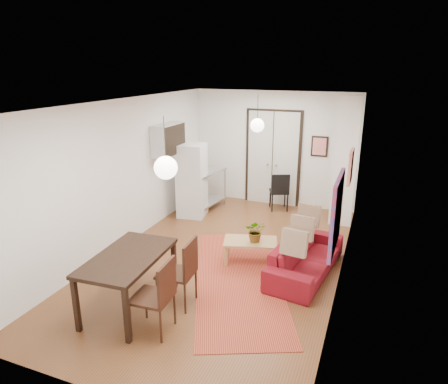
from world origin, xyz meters
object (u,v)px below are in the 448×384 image
(sofa, at_px, (306,257))
(kitchen_counter, at_px, (203,185))
(dining_chair_near, at_px, (179,264))
(coffee_table, at_px, (250,243))
(dining_chair_far, at_px, (156,286))
(dining_table, at_px, (128,261))
(black_side_chair, at_px, (280,187))
(fridge, at_px, (192,181))

(sofa, height_order, kitchen_counter, kitchen_counter)
(dining_chair_near, bearing_deg, coffee_table, 155.27)
(dining_chair_near, bearing_deg, dining_chair_far, -3.35)
(coffee_table, xyz_separation_m, dining_table, (-1.22, -2.05, 0.40))
(coffee_table, bearing_deg, dining_chair_far, -105.20)
(kitchen_counter, relative_size, black_side_chair, 1.44)
(sofa, bearing_deg, fridge, 67.35)
(sofa, bearing_deg, kitchen_counter, 60.94)
(dining_table, xyz_separation_m, black_side_chair, (1.02, 5.10, -0.20))
(fridge, xyz_separation_m, black_side_chair, (1.84, 1.27, -0.31))
(sofa, relative_size, black_side_chair, 2.13)
(sofa, height_order, black_side_chair, black_side_chair)
(sofa, bearing_deg, dining_chair_near, 141.24)
(sofa, relative_size, fridge, 1.17)
(kitchen_counter, bearing_deg, coffee_table, -40.59)
(black_side_chair, bearing_deg, coffee_table, 70.42)
(fridge, height_order, dining_chair_far, fridge)
(dining_table, bearing_deg, fridge, 102.02)
(dining_chair_far, bearing_deg, dining_table, -115.23)
(coffee_table, xyz_separation_m, kitchen_counter, (-1.96, 2.22, 0.29))
(fridge, bearing_deg, dining_chair_near, -75.23)
(dining_table, relative_size, black_side_chair, 1.67)
(dining_chair_near, bearing_deg, sofa, 129.89)
(sofa, relative_size, dining_table, 1.28)
(kitchen_counter, bearing_deg, fridge, -92.29)
(kitchen_counter, xyz_separation_m, fridge, (-0.08, -0.44, 0.21))
(fridge, distance_m, dining_table, 3.92)
(kitchen_counter, xyz_separation_m, dining_chair_far, (1.34, -4.51, -0.04))
(kitchen_counter, distance_m, dining_chair_far, 4.70)
(black_side_chair, bearing_deg, sofa, 88.41)
(kitchen_counter, xyz_separation_m, dining_chair_near, (1.34, -3.81, -0.04))
(coffee_table, bearing_deg, kitchen_counter, 131.41)
(dining_table, distance_m, dining_chair_near, 0.77)
(dining_chair_far, height_order, black_side_chair, dining_chair_far)
(dining_table, xyz_separation_m, dining_chair_near, (0.60, 0.46, -0.15))
(fridge, relative_size, black_side_chair, 1.82)
(dining_table, height_order, dining_chair_far, dining_chair_far)
(dining_chair_far, bearing_deg, black_side_chair, 172.11)
(dining_chair_far, bearing_deg, dining_chair_near, 176.65)
(kitchen_counter, relative_size, dining_chair_far, 1.30)
(fridge, relative_size, dining_chair_near, 1.65)
(kitchen_counter, bearing_deg, dining_chair_far, -65.50)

